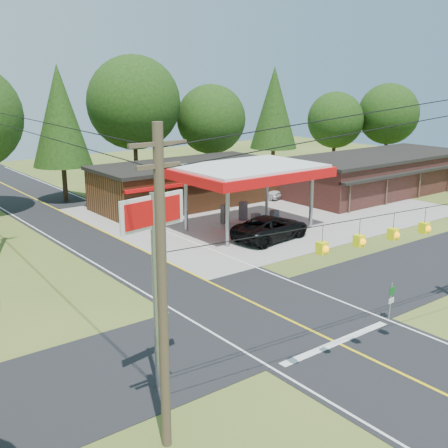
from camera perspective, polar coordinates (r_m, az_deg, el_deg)
ground at (r=27.52m, az=5.68°, el=-9.27°), size 120.00×120.00×0.00m
main_highway at (r=27.51m, az=5.68°, el=-9.25°), size 8.00×120.00×0.02m
cross_road at (r=27.51m, az=5.68°, el=-9.24°), size 70.00×7.00×0.02m
lane_center_yellow at (r=27.50m, az=5.68°, el=-9.22°), size 0.15×110.00×0.00m
gas_canopy at (r=41.42m, az=2.62°, el=5.15°), size 10.60×7.40×4.88m
convenience_store at (r=50.29m, az=-3.90°, el=4.12°), size 16.40×7.55×3.80m
strip_building at (r=57.54m, az=15.30°, el=4.98°), size 20.40×8.75×3.80m
utility_pole_near_left at (r=16.47m, az=-6.28°, el=-6.58°), size 1.80×0.30×10.00m
overhead_beacons at (r=21.00m, az=15.34°, el=0.57°), size 17.04×2.04×1.03m
treeline_backdrop at (r=46.09m, az=-14.42°, el=9.72°), size 70.27×51.59×13.30m
suv_car at (r=39.62m, az=4.81°, el=-0.39°), size 6.80×6.80×1.70m
sedan_car at (r=53.15m, az=3.61°, el=3.43°), size 5.71×5.71×1.50m
big_stop_sign at (r=19.51m, az=-7.15°, el=-2.09°), size 2.72×0.55×7.39m
route_sign_post at (r=27.64m, az=16.62°, el=-7.20°), size 0.39×0.09×1.91m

